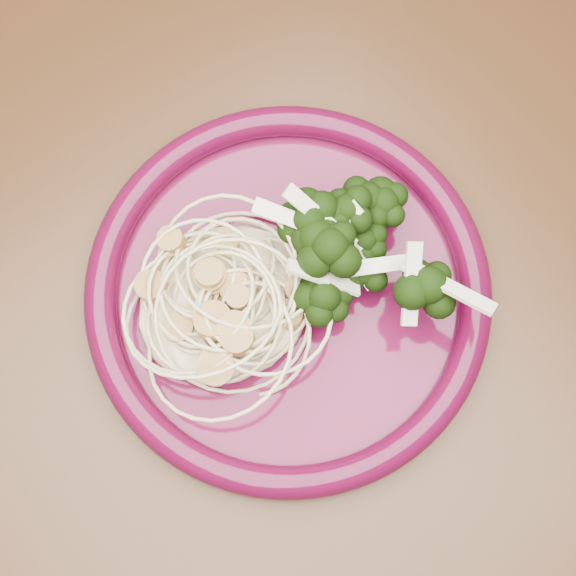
{
  "coord_description": "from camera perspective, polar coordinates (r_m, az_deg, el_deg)",
  "views": [
    {
      "loc": [
        -0.01,
        -0.2,
        1.36
      ],
      "look_at": [
        0.09,
        -0.06,
        0.77
      ],
      "focal_mm": 50.0,
      "sensor_mm": 36.0,
      "label": 1
    }
  ],
  "objects": [
    {
      "name": "dining_table",
      "position": [
        0.74,
        -8.84,
        -2.8
      ],
      "size": [
        1.2,
        0.8,
        0.75
      ],
      "color": "#472814",
      "rests_on": "ground"
    },
    {
      "name": "onion_garnish",
      "position": [
        0.58,
        5.88,
        2.42
      ],
      "size": [
        0.1,
        0.12,
        0.06
      ],
      "primitive_type": null,
      "rotation": [
        0.0,
        0.0,
        -0.43
      ],
      "color": "beige",
      "rests_on": "broccoli_pile"
    },
    {
      "name": "spaghetti_pile",
      "position": [
        0.61,
        -4.54,
        -0.8
      ],
      "size": [
        0.18,
        0.17,
        0.03
      ],
      "primitive_type": "ellipsoid",
      "rotation": [
        0.0,
        0.0,
        -0.43
      ],
      "color": "beige",
      "rests_on": "dinner_plate"
    },
    {
      "name": "scallop_cluster",
      "position": [
        0.58,
        -4.83,
        0.22
      ],
      "size": [
        0.18,
        0.18,
        0.05
      ],
      "primitive_type": null,
      "rotation": [
        0.0,
        0.0,
        -0.43
      ],
      "color": "#B3843E",
      "rests_on": "spaghetti_pile"
    },
    {
      "name": "broccoli_pile",
      "position": [
        0.61,
        5.58,
        1.43
      ],
      "size": [
        0.15,
        0.18,
        0.05
      ],
      "primitive_type": "ellipsoid",
      "rotation": [
        0.0,
        0.0,
        -0.43
      ],
      "color": "black",
      "rests_on": "dinner_plate"
    },
    {
      "name": "dinner_plate",
      "position": [
        0.63,
        -0.0,
        -0.21
      ],
      "size": [
        0.42,
        0.42,
        0.03
      ],
      "rotation": [
        0.0,
        0.0,
        -0.43
      ],
      "color": "#4E0A28",
      "rests_on": "dining_table"
    }
  ]
}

